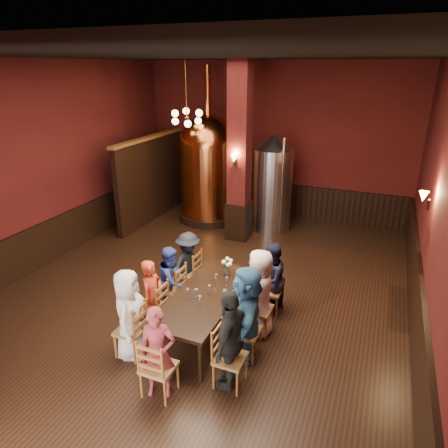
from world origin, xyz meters
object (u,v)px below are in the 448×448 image
at_px(dining_table, 206,297).
at_px(person_2, 172,280).
at_px(copper_kettle, 209,167).
at_px(rose_vase, 227,264).
at_px(person_1, 153,297).
at_px(steel_vessel, 272,184).
at_px(person_0, 129,314).

xyz_separation_m(dining_table, person_2, (-0.85, 0.34, -0.03)).
distance_m(copper_kettle, rose_vase, 5.01).
xyz_separation_m(person_1, rose_vase, (0.95, 1.04, 0.31)).
height_order(dining_table, copper_kettle, copper_kettle).
height_order(copper_kettle, steel_vessel, copper_kettle).
height_order(person_0, person_2, person_0).
distance_m(person_0, rose_vase, 1.97).
relative_size(copper_kettle, rose_vase, 12.10).
height_order(person_1, person_2, person_1).
relative_size(dining_table, person_2, 1.82).
distance_m(person_2, copper_kettle, 5.05).
height_order(person_1, rose_vase, person_1).
relative_size(person_0, person_2, 1.14).
relative_size(person_0, rose_vase, 4.16).
relative_size(person_1, steel_vessel, 0.51).
height_order(dining_table, rose_vase, rose_vase).
bearing_deg(person_0, steel_vessel, -22.41).
bearing_deg(person_0, dining_table, -57.76).
distance_m(person_1, person_2, 0.66).
bearing_deg(person_2, dining_table, -117.30).
height_order(person_0, person_1, person_0).
distance_m(dining_table, steel_vessel, 5.05).
bearing_deg(dining_table, person_1, -158.78).
bearing_deg(dining_table, person_0, -130.36).
bearing_deg(person_1, person_2, 0.52).
bearing_deg(person_0, person_1, -17.39).
xyz_separation_m(person_0, copper_kettle, (-1.37, 6.10, 0.84)).
relative_size(dining_table, person_1, 1.78).
bearing_deg(steel_vessel, dining_table, -86.73).
relative_size(person_2, rose_vase, 3.65).
bearing_deg(copper_kettle, person_2, -73.85).
relative_size(person_0, steel_vessel, 0.57).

